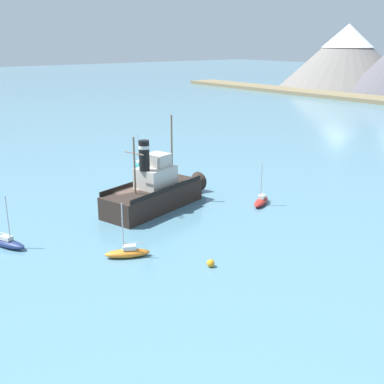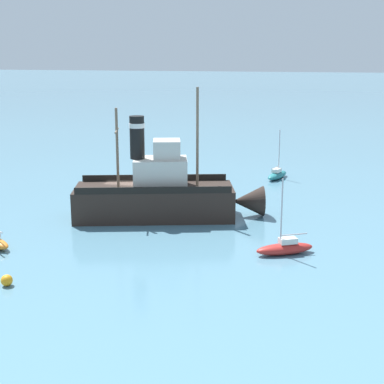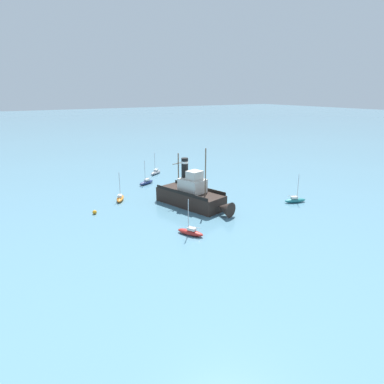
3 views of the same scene
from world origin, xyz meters
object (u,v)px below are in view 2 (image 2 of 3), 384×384
(old_tugboat, at_px, (162,194))
(sailboat_red, at_px, (285,248))
(sailboat_teal, at_px, (277,175))
(mooring_buoy, at_px, (7,280))

(old_tugboat, height_order, sailboat_red, old_tugboat)
(old_tugboat, height_order, sailboat_teal, old_tugboat)
(old_tugboat, xyz_separation_m, sailboat_red, (6.46, 9.74, -1.40))
(mooring_buoy, bearing_deg, old_tugboat, 162.20)
(mooring_buoy, bearing_deg, sailboat_red, 120.11)
(sailboat_teal, height_order, mooring_buoy, sailboat_teal)
(sailboat_red, height_order, mooring_buoy, sailboat_red)
(old_tugboat, distance_m, sailboat_red, 11.77)
(old_tugboat, relative_size, sailboat_red, 3.02)
(old_tugboat, bearing_deg, sailboat_teal, 154.33)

